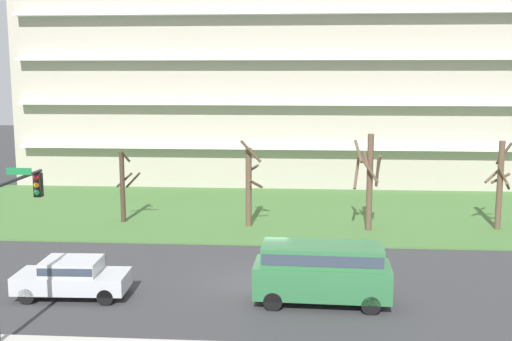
{
  "coord_description": "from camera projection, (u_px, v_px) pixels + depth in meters",
  "views": [
    {
      "loc": [
        1.73,
        -25.09,
        8.79
      ],
      "look_at": [
        -0.53,
        6.0,
        3.96
      ],
      "focal_mm": 43.56,
      "sensor_mm": 36.0,
      "label": 1
    }
  ],
  "objects": [
    {
      "name": "tree_center",
      "position": [
        369.0,
        179.0,
        34.66
      ],
      "size": [
        1.52,
        1.81,
        5.54
      ],
      "color": "brown",
      "rests_on": "ground"
    },
    {
      "name": "tree_right",
      "position": [
        500.0,
        183.0,
        35.01
      ],
      "size": [
        1.49,
        1.46,
        5.12
      ],
      "color": "brown",
      "rests_on": "ground"
    },
    {
      "name": "ground",
      "position": [
        258.0,
        285.0,
        26.2
      ],
      "size": [
        160.0,
        160.0,
        0.0
      ],
      "primitive_type": "plane",
      "color": "#38383A"
    },
    {
      "name": "tree_far_left",
      "position": [
        123.0,
        185.0,
        36.86
      ],
      "size": [
        1.63,
        1.62,
        4.38
      ],
      "color": "#423023",
      "rests_on": "ground"
    },
    {
      "name": "grass_lawn_strip",
      "position": [
        273.0,
        212.0,
        39.99
      ],
      "size": [
        80.0,
        16.0,
        0.08
      ],
      "primitive_type": "cube",
      "color": "#477238",
      "rests_on": "ground"
    },
    {
      "name": "traffic_signal_mast",
      "position": [
        11.0,
        223.0,
        21.09
      ],
      "size": [
        0.9,
        4.12,
        5.6
      ],
      "color": "black",
      "rests_on": "ground"
    },
    {
      "name": "tree_left",
      "position": [
        249.0,
        185.0,
        35.73
      ],
      "size": [
        1.28,
        1.44,
        5.17
      ],
      "color": "brown",
      "rests_on": "ground"
    },
    {
      "name": "apartment_building",
      "position": [
        281.0,
        60.0,
        51.33
      ],
      "size": [
        41.53,
        11.05,
        19.92
      ],
      "color": "#B2A899",
      "rests_on": "ground"
    },
    {
      "name": "sedan_silver_center_left",
      "position": [
        72.0,
        276.0,
        24.62
      ],
      "size": [
        4.46,
        1.94,
        1.57
      ],
      "rotation": [
        0.0,
        0.0,
        0.03
      ],
      "color": "#B7BABF",
      "rests_on": "ground"
    },
    {
      "name": "van_green_near_left",
      "position": [
        322.0,
        269.0,
        23.83
      ],
      "size": [
        5.27,
        2.19,
        2.36
      ],
      "rotation": [
        0.0,
        0.0,
        -0.04
      ],
      "color": "#2D6B3D",
      "rests_on": "ground"
    }
  ]
}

